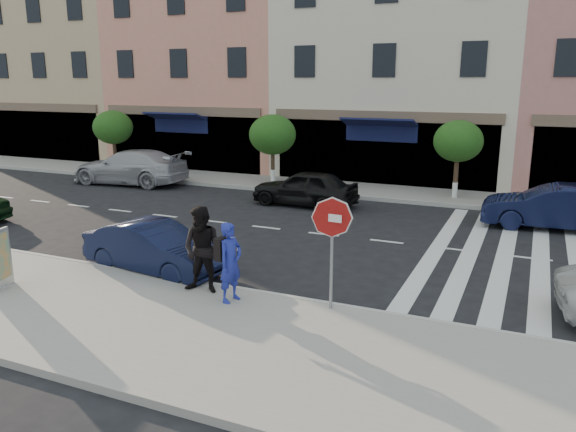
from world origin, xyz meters
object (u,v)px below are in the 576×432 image
(car_far_right, at_px, (554,207))
(car_far_mid, at_px, (305,188))
(car_far_left, at_px, (130,167))
(walker, at_px, (203,250))
(stop_sign, at_px, (332,228))
(car_near_mid, at_px, (155,248))
(photographer, at_px, (230,262))

(car_far_right, bearing_deg, car_far_mid, -93.38)
(car_far_right, bearing_deg, car_far_left, -96.53)
(walker, bearing_deg, car_far_right, 46.58)
(car_far_left, distance_m, car_far_right, 17.75)
(car_far_left, relative_size, car_far_mid, 1.35)
(walker, bearing_deg, stop_sign, -2.34)
(car_near_mid, height_order, car_far_right, car_far_right)
(stop_sign, relative_size, walker, 1.21)
(car_far_right, bearing_deg, photographer, -35.89)
(car_far_mid, xyz_separation_m, car_far_right, (8.62, 0.00, 0.03))
(photographer, relative_size, walker, 0.88)
(car_far_mid, bearing_deg, car_far_left, -93.96)
(walker, xyz_separation_m, car_near_mid, (-2.06, 1.00, -0.48))
(car_near_mid, relative_size, car_far_left, 0.70)
(photographer, bearing_deg, car_far_mid, 24.69)
(car_near_mid, bearing_deg, car_far_mid, 3.50)
(stop_sign, height_order, walker, stop_sign)
(walker, height_order, car_far_mid, walker)
(car_far_left, bearing_deg, car_near_mid, 37.76)
(photographer, relative_size, car_far_mid, 0.42)
(walker, bearing_deg, car_near_mid, 147.01)
(photographer, xyz_separation_m, car_far_left, (-11.46, 10.79, -0.20))
(car_far_mid, bearing_deg, car_far_right, 92.16)
(car_near_mid, bearing_deg, photographer, -106.25)
(photographer, height_order, car_far_mid, photographer)
(stop_sign, relative_size, car_far_left, 0.42)
(stop_sign, distance_m, car_near_mid, 5.12)
(stop_sign, bearing_deg, car_far_left, 146.61)
(photographer, bearing_deg, car_far_right, -21.36)
(car_far_left, bearing_deg, walker, 41.06)
(car_far_left, height_order, car_far_mid, car_far_left)
(photographer, bearing_deg, car_far_left, 57.88)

